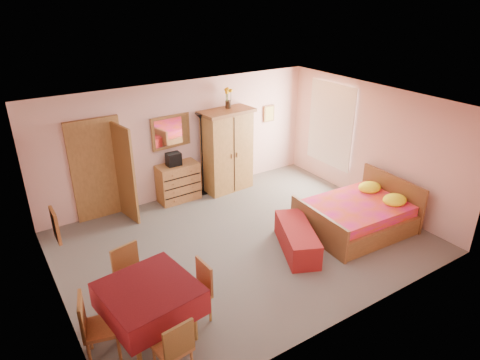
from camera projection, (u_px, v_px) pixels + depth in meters
floor at (244, 242)px, 8.06m from camera, size 6.50×6.50×0.00m
ceiling at (245, 107)px, 6.98m from camera, size 6.50×6.50×0.00m
wall_back at (182, 140)px, 9.43m from camera, size 6.50×0.10×2.60m
wall_front at (349, 246)px, 5.61m from camera, size 6.50×0.10×2.60m
wall_left at (49, 232)px, 5.92m from camera, size 0.10×5.00×2.60m
wall_right at (371, 145)px, 9.13m from camera, size 0.10×5.00×2.60m
doorway at (98, 170)px, 8.58m from camera, size 1.06×0.12×2.15m
window at (331, 125)px, 9.96m from camera, size 0.08×1.40×1.95m
picture_left at (55, 225)px, 5.31m from camera, size 0.04×0.32×0.42m
picture_back at (269, 114)px, 10.46m from camera, size 0.30×0.04×0.40m
chest_of_drawers at (178, 182)px, 9.49m from camera, size 0.92×0.47×0.86m
wall_mirror at (171, 132)px, 9.18m from camera, size 0.92×0.13×0.72m
stereo at (174, 159)px, 9.20m from camera, size 0.30×0.22×0.28m
floor_lamp at (202, 155)px, 9.58m from camera, size 0.31×0.31×1.91m
wardrobe at (227, 151)px, 9.79m from camera, size 1.27×0.73×1.92m
sunflower_vase at (228, 98)px, 9.44m from camera, size 0.20×0.20×0.46m
bed at (357, 208)px, 8.30m from camera, size 2.09×1.68×0.93m
bench at (297, 239)px, 7.74m from camera, size 1.05×1.49×0.47m
dining_table at (151, 312)px, 5.73m from camera, size 1.29×1.29×0.85m
chair_south at (172, 346)px, 5.16m from camera, size 0.45×0.45×0.90m
chair_north at (134, 279)px, 6.29m from camera, size 0.52×0.52×0.96m
chair_west at (102, 327)px, 5.40m from camera, size 0.54×0.54×0.97m
chair_east at (193, 294)px, 6.03m from camera, size 0.43×0.43×0.91m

